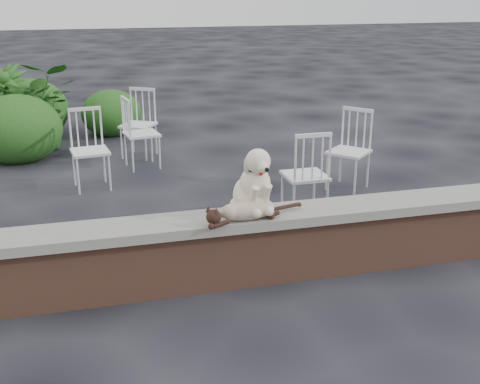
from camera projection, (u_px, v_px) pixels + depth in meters
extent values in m
plane|color=black|center=(291.00, 274.00, 5.03)|extent=(60.00, 60.00, 0.00)
cube|color=brown|center=(291.00, 247.00, 4.95)|extent=(6.00, 0.30, 0.50)
cube|color=slate|center=(292.00, 214.00, 4.85)|extent=(6.20, 0.40, 0.08)
imported|color=#254C15|center=(41.00, 105.00, 8.68)|extent=(1.28, 1.15, 1.28)
imported|color=#254C15|center=(6.00, 107.00, 8.71)|extent=(0.90, 0.90, 1.21)
ellipsoid|color=#254C15|center=(17.00, 130.00, 8.16)|extent=(1.21, 1.11, 0.95)
ellipsoid|color=#254C15|center=(29.00, 110.00, 9.38)|extent=(1.23, 1.13, 0.97)
ellipsoid|color=#254C15|center=(112.00, 114.00, 9.58)|extent=(0.96, 0.88, 0.76)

